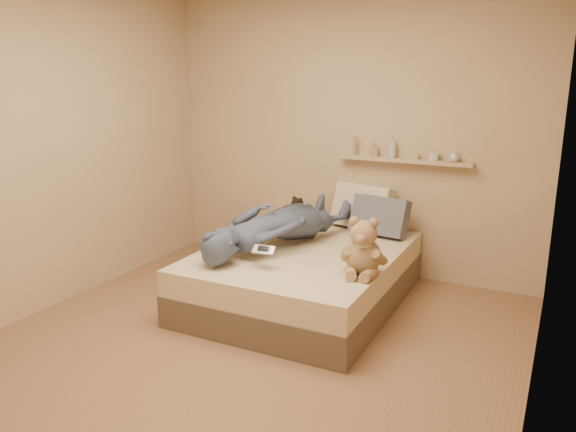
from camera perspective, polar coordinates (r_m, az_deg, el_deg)
The scene contains 10 objects.
room at distance 3.60m, azimuth -4.68°, elevation 5.39°, with size 3.80×3.80×3.80m.
bed at distance 4.68m, azimuth 1.55°, elevation -6.08°, with size 1.50×1.90×0.45m.
game_console at distance 4.13m, azimuth -2.49°, elevation -3.44°, with size 0.17×0.09×0.06m.
teddy_bear at distance 4.03m, azimuth 7.64°, elevation -3.55°, with size 0.35×0.35×0.43m.
dark_plush at distance 5.27m, azimuth 1.01°, elevation 0.26°, with size 0.18×0.18×0.28m.
pillow_cream at distance 5.21m, azimuth 7.56°, elevation 0.88°, with size 0.55×0.16×0.40m, color beige.
pillow_grey at distance 5.03m, azimuth 9.29°, elevation -0.05°, with size 0.50×0.14×0.34m, color slate.
person at distance 4.64m, azimuth -1.23°, elevation -0.86°, with size 0.57×1.57×0.38m, color #444E6B.
wall_shelf at distance 5.10m, azimuth 11.66°, elevation 5.56°, with size 1.20×0.12×0.03m, color tan.
shelf_bottles at distance 5.08m, azimuth 12.06°, elevation 6.44°, with size 0.97×0.10×0.19m.
Camera 1 is at (1.86, -3.03, 1.87)m, focal length 35.00 mm.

